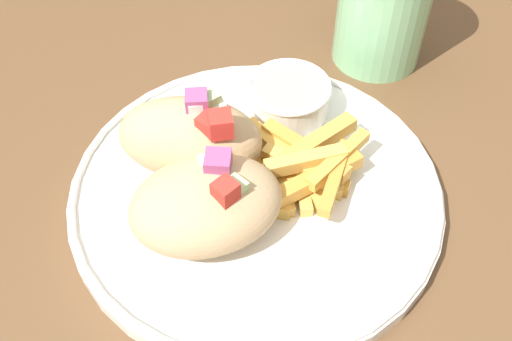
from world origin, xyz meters
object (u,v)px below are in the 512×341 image
(pita_sandwich_near, at_px, (206,203))
(sauce_ramekin, at_px, (288,96))
(water_glass, at_px, (384,5))
(plate, at_px, (256,191))
(pita_sandwich_far, at_px, (191,137))
(fries_pile, at_px, (301,167))

(pita_sandwich_near, xyz_separation_m, sauce_ramekin, (0.06, 0.12, -0.01))
(pita_sandwich_near, relative_size, sauce_ramekin, 1.83)
(pita_sandwich_near, height_order, water_glass, water_glass)
(water_glass, bearing_deg, pita_sandwich_near, -122.89)
(water_glass, bearing_deg, plate, -120.87)
(plate, bearing_deg, sauce_ramekin, 74.28)
(pita_sandwich_near, height_order, sauce_ramekin, pita_sandwich_near)
(pita_sandwich_far, bearing_deg, pita_sandwich_near, -68.58)
(pita_sandwich_near, bearing_deg, sauce_ramekin, 45.47)
(pita_sandwich_near, bearing_deg, pita_sandwich_far, 86.70)
(plate, bearing_deg, fries_pile, 19.25)
(fries_pile, bearing_deg, water_glass, 66.20)
(fries_pile, height_order, water_glass, water_glass)
(plate, height_order, pita_sandwich_far, pita_sandwich_far)
(sauce_ramekin, height_order, water_glass, water_glass)
(plate, distance_m, sauce_ramekin, 0.09)
(pita_sandwich_far, distance_m, fries_pile, 0.09)
(plate, distance_m, pita_sandwich_far, 0.07)
(plate, xyz_separation_m, sauce_ramekin, (0.02, 0.09, 0.02))
(water_glass, bearing_deg, pita_sandwich_far, -134.51)
(fries_pile, xyz_separation_m, water_glass, (0.08, 0.17, 0.03))
(pita_sandwich_near, bearing_deg, water_glass, 37.55)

